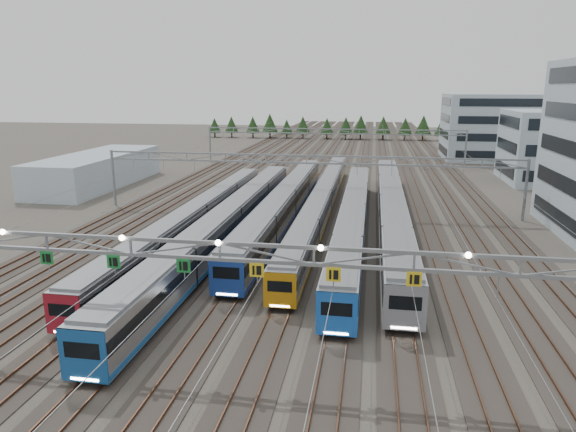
% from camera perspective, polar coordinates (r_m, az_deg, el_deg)
% --- Properties ---
extents(ground, '(400.00, 400.00, 0.00)m').
position_cam_1_polar(ground, '(33.55, -7.18, -15.83)').
color(ground, '#47423A').
rests_on(ground, ground).
extents(track_bed, '(54.00, 260.00, 5.42)m').
position_cam_1_polar(track_bed, '(128.96, 5.51, 7.32)').
color(track_bed, '#2D2823').
rests_on(track_bed, ground).
extents(train_a, '(2.61, 53.61, 3.39)m').
position_cam_1_polar(train_a, '(60.59, -10.12, -0.17)').
color(train_a, black).
rests_on(train_a, ground).
extents(train_b, '(2.90, 59.63, 3.78)m').
position_cam_1_polar(train_b, '(57.24, -6.57, -0.68)').
color(train_b, black).
rests_on(train_b, ground).
extents(train_c, '(2.91, 54.30, 3.80)m').
position_cam_1_polar(train_c, '(66.09, -0.36, 1.43)').
color(train_c, black).
rests_on(train_c, ground).
extents(train_d, '(2.55, 64.64, 3.32)m').
position_cam_1_polar(train_d, '(69.26, 3.85, 1.79)').
color(train_d, black).
rests_on(train_d, ground).
extents(train_e, '(2.82, 53.47, 3.68)m').
position_cam_1_polar(train_e, '(59.79, 7.25, -0.11)').
color(train_e, black).
rests_on(train_e, ground).
extents(train_f, '(2.97, 60.05, 3.87)m').
position_cam_1_polar(train_f, '(64.42, 11.43, 0.85)').
color(train_f, black).
rests_on(train_f, ground).
extents(gantry_near, '(56.36, 0.61, 8.08)m').
position_cam_1_polar(gantry_near, '(30.55, -7.74, -4.34)').
color(gantry_near, gray).
rests_on(gantry_near, ground).
extents(gantry_mid, '(56.36, 0.36, 8.00)m').
position_cam_1_polar(gantry_mid, '(69.10, 2.08, 5.56)').
color(gantry_mid, gray).
rests_on(gantry_mid, ground).
extents(gantry_far, '(56.36, 0.36, 8.00)m').
position_cam_1_polar(gantry_far, '(113.57, 5.03, 8.90)').
color(gantry_far, gray).
rests_on(gantry_far, ground).
extents(depot_bldg_mid, '(14.00, 16.00, 12.68)m').
position_cam_1_polar(depot_bldg_mid, '(102.57, 26.94, 6.84)').
color(depot_bldg_mid, '#A9BDC9').
rests_on(depot_bldg_mid, ground).
extents(depot_bldg_north, '(22.00, 18.00, 15.11)m').
position_cam_1_polar(depot_bldg_north, '(131.40, 21.81, 9.18)').
color(depot_bldg_north, '#A9BDC9').
rests_on(depot_bldg_north, ground).
extents(west_shed, '(10.00, 30.00, 5.42)m').
position_cam_1_polar(west_shed, '(95.27, -20.47, 4.82)').
color(west_shed, '#A9BDC9').
rests_on(west_shed, ground).
extents(treeline, '(106.40, 5.60, 7.02)m').
position_cam_1_polar(treeline, '(170.50, 8.39, 9.82)').
color(treeline, '#332114').
rests_on(treeline, ground).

